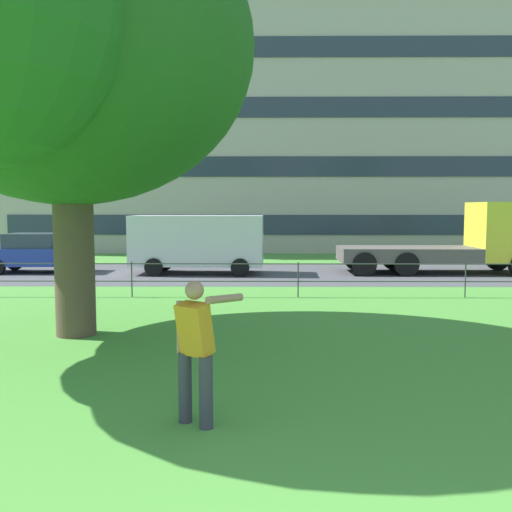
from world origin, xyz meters
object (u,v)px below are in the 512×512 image
flatbed_truck_far_left (463,242)px  apartment_building_background (275,102)px  tree_small_lawn (24,35)px  panel_van_far_right (198,241)px  person_thrower (196,347)px  car_blue_right (37,253)px

flatbed_truck_far_left → apartment_building_background: size_ratio=0.20×
tree_small_lawn → panel_van_far_right: bearing=81.5°
person_thrower → car_blue_right: size_ratio=0.42×
tree_small_lawn → car_blue_right: 13.43m
car_blue_right → apartment_building_background: (9.78, 17.02, 9.02)m
tree_small_lawn → person_thrower: tree_small_lawn is taller
tree_small_lawn → panel_van_far_right: size_ratio=1.72×
tree_small_lawn → flatbed_truck_far_left: (11.96, 11.58, -4.31)m
car_blue_right → flatbed_truck_far_left: size_ratio=0.55×
person_thrower → flatbed_truck_far_left: bearing=60.4°
flatbed_truck_far_left → apartment_building_background: apartment_building_background is taller
panel_van_far_right → tree_small_lawn: bearing=-98.5°
panel_van_far_right → apartment_building_background: apartment_building_background is taller
car_blue_right → tree_small_lawn: bearing=-68.0°
apartment_building_background → panel_van_far_right: bearing=-101.0°
tree_small_lawn → flatbed_truck_far_left: bearing=44.1°
tree_small_lawn → car_blue_right: bearing=112.0°
flatbed_truck_far_left → apartment_building_background: (-6.88, 17.09, 8.58)m
apartment_building_background → car_blue_right: bearing=-119.9°
car_blue_right → flatbed_truck_far_left: flatbed_truck_far_left is taller
tree_small_lawn → car_blue_right: size_ratio=2.15×
person_thrower → apartment_building_background: bearing=87.0°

